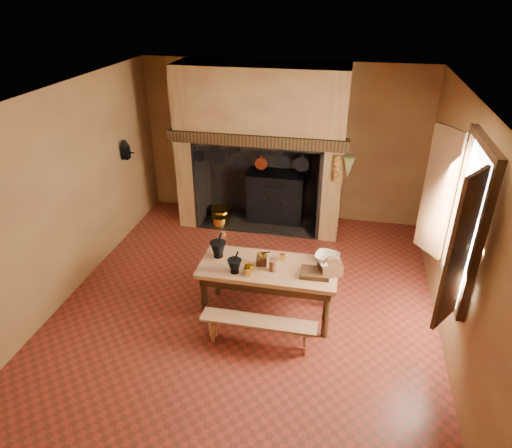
% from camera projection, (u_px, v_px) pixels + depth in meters
% --- Properties ---
extents(floor, '(5.50, 5.50, 0.00)m').
position_uv_depth(floor, '(249.00, 299.00, 6.38)').
color(floor, maroon).
rests_on(floor, ground).
extents(ceiling, '(5.50, 5.50, 0.00)m').
position_uv_depth(ceiling, '(248.00, 96.00, 5.07)').
color(ceiling, silver).
rests_on(ceiling, back_wall).
extents(back_wall, '(5.00, 0.02, 2.80)m').
position_uv_depth(back_wall, '(283.00, 142.00, 8.10)').
color(back_wall, olive).
rests_on(back_wall, floor).
extents(wall_left, '(0.02, 5.50, 2.80)m').
position_uv_depth(wall_left, '(69.00, 192.00, 6.17)').
color(wall_left, olive).
rests_on(wall_left, floor).
extents(wall_right, '(0.02, 5.50, 2.80)m').
position_uv_depth(wall_right, '(459.00, 228.00, 5.27)').
color(wall_right, olive).
rests_on(wall_right, floor).
extents(wall_front, '(5.00, 0.02, 2.80)m').
position_uv_depth(wall_front, '(167.00, 370.00, 3.35)').
color(wall_front, olive).
rests_on(wall_front, floor).
extents(chimney_breast, '(2.95, 0.96, 2.80)m').
position_uv_depth(chimney_breast, '(261.00, 125.00, 7.58)').
color(chimney_breast, olive).
rests_on(chimney_breast, floor).
extents(iron_range, '(1.12, 0.55, 1.60)m').
position_uv_depth(iron_range, '(276.00, 196.00, 8.28)').
color(iron_range, black).
rests_on(iron_range, floor).
extents(hearth_pans, '(0.51, 0.62, 0.20)m').
position_uv_depth(hearth_pans, '(220.00, 216.00, 8.44)').
color(hearth_pans, gold).
rests_on(hearth_pans, floor).
extents(hanging_pans, '(1.92, 0.29, 0.27)m').
position_uv_depth(hanging_pans, '(253.00, 161.00, 7.37)').
color(hanging_pans, black).
rests_on(hanging_pans, chimney_breast).
extents(onion_string, '(0.12, 0.10, 0.46)m').
position_uv_depth(onion_string, '(336.00, 169.00, 7.12)').
color(onion_string, '#99521C').
rests_on(onion_string, chimney_breast).
extents(herb_bunch, '(0.20, 0.20, 0.35)m').
position_uv_depth(herb_bunch, '(348.00, 167.00, 7.07)').
color(herb_bunch, olive).
rests_on(herb_bunch, chimney_breast).
extents(window, '(0.39, 1.75, 1.76)m').
position_uv_depth(window, '(457.00, 220.00, 4.81)').
color(window, white).
rests_on(window, wall_right).
extents(wall_coffee_mill, '(0.23, 0.16, 0.31)m').
position_uv_depth(wall_coffee_mill, '(125.00, 148.00, 7.45)').
color(wall_coffee_mill, black).
rests_on(wall_coffee_mill, wall_left).
extents(work_table, '(1.74, 0.77, 0.75)m').
position_uv_depth(work_table, '(268.00, 274.00, 5.80)').
color(work_table, '#A9754D').
rests_on(work_table, floor).
extents(bench_front, '(1.39, 0.24, 0.39)m').
position_uv_depth(bench_front, '(258.00, 327.00, 5.42)').
color(bench_front, '#A9754D').
rests_on(bench_front, floor).
extents(bench_back, '(1.50, 0.26, 0.42)m').
position_uv_depth(bench_back, '(275.00, 270.00, 6.45)').
color(bench_back, '#A9754D').
rests_on(bench_back, floor).
extents(mortar_large, '(0.21, 0.21, 0.36)m').
position_uv_depth(mortar_large, '(218.00, 249.00, 5.89)').
color(mortar_large, black).
rests_on(mortar_large, work_table).
extents(mortar_small, '(0.18, 0.18, 0.31)m').
position_uv_depth(mortar_small, '(235.00, 265.00, 5.58)').
color(mortar_small, black).
rests_on(mortar_small, work_table).
extents(coffee_grinder, '(0.18, 0.14, 0.20)m').
position_uv_depth(coffee_grinder, '(262.00, 259.00, 5.75)').
color(coffee_grinder, '#361F11').
rests_on(coffee_grinder, work_table).
extents(brass_mug_a, '(0.08, 0.08, 0.08)m').
position_uv_depth(brass_mug_a, '(248.00, 273.00, 5.54)').
color(brass_mug_a, gold).
rests_on(brass_mug_a, work_table).
extents(brass_mug_b, '(0.08, 0.08, 0.08)m').
position_uv_depth(brass_mug_b, '(283.00, 257.00, 5.86)').
color(brass_mug_b, gold).
rests_on(brass_mug_b, work_table).
extents(mixing_bowl, '(0.37, 0.37, 0.07)m').
position_uv_depth(mixing_bowl, '(327.00, 257.00, 5.86)').
color(mixing_bowl, '#B9AF8E').
rests_on(mixing_bowl, work_table).
extents(stoneware_crock, '(0.13, 0.13, 0.14)m').
position_uv_depth(stoneware_crock, '(274.00, 265.00, 5.64)').
color(stoneware_crock, brown).
rests_on(stoneware_crock, work_table).
extents(glass_jar, '(0.10, 0.10, 0.16)m').
position_uv_depth(glass_jar, '(324.00, 270.00, 5.53)').
color(glass_jar, beige).
rests_on(glass_jar, work_table).
extents(wicker_basket, '(0.32, 0.28, 0.26)m').
position_uv_depth(wicker_basket, '(330.00, 268.00, 5.55)').
color(wicker_basket, '#4D2717').
rests_on(wicker_basket, work_table).
extents(wooden_tray, '(0.36, 0.26, 0.06)m').
position_uv_depth(wooden_tray, '(315.00, 273.00, 5.55)').
color(wooden_tray, '#361F11').
rests_on(wooden_tray, work_table).
extents(brass_cup, '(0.12, 0.12, 0.10)m').
position_uv_depth(brass_cup, '(249.00, 269.00, 5.60)').
color(brass_cup, gold).
rests_on(brass_cup, work_table).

